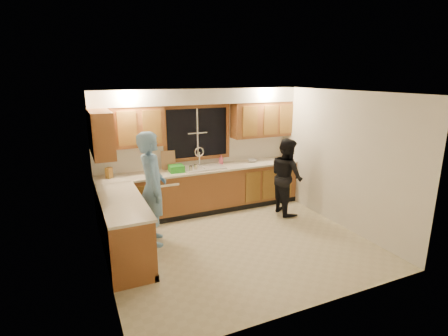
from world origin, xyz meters
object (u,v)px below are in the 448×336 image
Objects in this scene: soap_bottle at (221,159)px; bowl at (252,161)px; sink at (203,171)px; man at (153,189)px; woman at (287,176)px; dishwasher at (163,198)px; stove at (130,245)px; knife_block at (109,173)px; dish_crate at (176,169)px.

soap_bottle is 0.71m from bowl.
man is (-1.26, -1.00, 0.09)m from sink.
woman is at bearing -27.34° from sink.
dishwasher is at bearing 76.05° from woman.
bowl is (2.03, 0.07, 0.54)m from dishwasher.
sink is 0.45× the size of man.
woman reaches higher than stove.
man reaches higher than woman.
woman is (2.77, 0.22, -0.17)m from man.
knife_block reaches higher than bowl.
sink is at bearing -43.28° from knife_block.
stove is 3.56m from bowl.
dish_crate is at bearing -26.87° from man.
woman reaches higher than bowl.
man reaches higher than dish_crate.
sink reaches higher than knife_block.
sink is 0.96m from dishwasher.
man is 1.22× the size of woman.
knife_block is (-3.33, 0.83, 0.24)m from woman.
knife_block is (-0.56, 1.05, 0.07)m from man.
bowl reaches higher than dishwasher.
bowl is at bearing 2.08° from dishwasher.
bowl is (1.74, 0.11, -0.04)m from dish_crate.
soap_bottle reaches higher than knife_block.
knife_block is 2.30m from soap_bottle.
stove is 3.23× the size of dish_crate.
stove reaches higher than dishwasher.
woman is at bearing -68.29° from bowl.
sink is 1.70m from woman.
sink is at bearing 45.39° from stove.
bowl is at bearing 25.73° from woman.
dish_crate is (1.25, -0.10, -0.03)m from knife_block.
dishwasher is 4.19× the size of knife_block.
man is at bearing -146.13° from soap_bottle.
dishwasher is at bearing -177.92° from bowl.
man is at bearing -103.58° from knife_block.
bowl is (-0.33, 0.84, 0.17)m from woman.
sink reaches higher than bowl.
bowl is at bearing -41.53° from knife_block.
stove is 4.20× the size of bowl.
man reaches higher than bowl.
sink is at bearing 66.69° from woman.
dish_crate reaches higher than bowl.
sink is 2.60m from stove.
sink is 0.55× the size of woman.
dishwasher is at bearing -179.01° from sink.
knife_block reaches higher than dishwasher.
man is (0.54, 0.83, 0.50)m from stove.
dishwasher is 1.48m from soap_bottle.
stove is at bearing -131.15° from knife_block.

